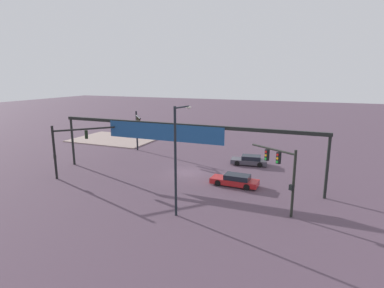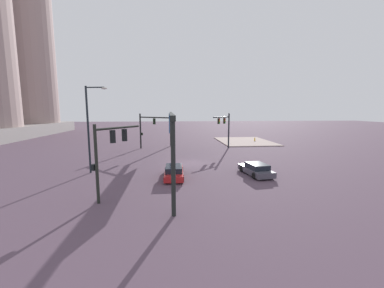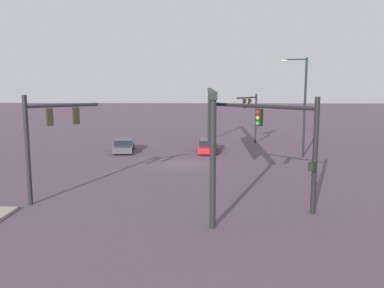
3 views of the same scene
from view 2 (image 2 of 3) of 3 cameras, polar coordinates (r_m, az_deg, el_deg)
ground_plane at (r=29.81m, az=-0.31°, el=-4.55°), size 226.00×226.00×0.00m
sidewalk_corner at (r=51.32m, az=12.25°, el=0.64°), size 14.22×10.23×0.15m
traffic_signal_near_corner at (r=18.44m, az=-19.18°, el=-0.89°), size 3.93×2.87×5.53m
traffic_signal_opposite_side at (r=41.08m, az=7.89°, el=4.33°), size 2.83×3.34×5.95m
traffic_signal_cross_street at (r=40.79m, az=-10.74°, el=4.22°), size 4.94×4.99×5.90m
streetlamp_curved_arm at (r=26.68m, az=-22.89°, el=4.35°), size 0.66×2.30×8.86m
overhead_sign_gantry at (r=29.56m, az=-5.07°, el=5.67°), size 29.92×0.43×6.16m
sedan_car_approaching at (r=25.25m, az=14.85°, el=-5.79°), size 4.74×2.48×1.21m
sedan_car_waiting_far at (r=23.51m, az=-4.28°, el=-6.55°), size 4.91×1.95×1.21m
fire_hydrant_on_curb at (r=51.77m, az=14.57°, el=1.08°), size 0.33×0.22×0.71m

